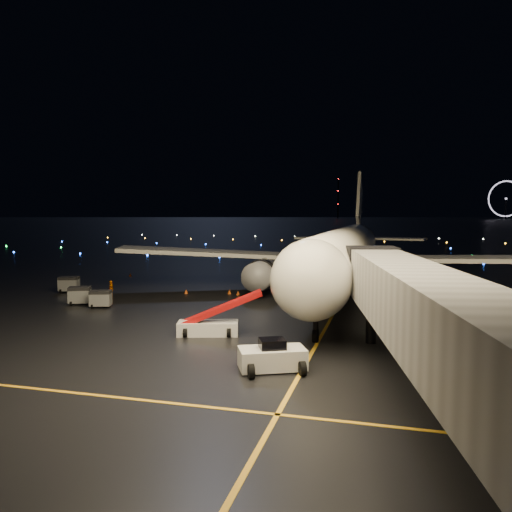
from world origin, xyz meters
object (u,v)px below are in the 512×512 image
object	(u,v)px
crew_c	(111,289)
pushback_tug	(272,354)
airliner	(347,225)
belt_loader	(208,314)
baggage_cart_0	(101,299)
baggage_cart_2	(69,284)
baggage_cart_1	(80,296)

from	to	relation	value
crew_c	pushback_tug	bearing A→B (deg)	33.44
airliner	belt_loader	xyz separation A→B (m)	(-7.96, -22.85, -5.94)
baggage_cart_0	baggage_cart_2	size ratio (longest dim) A/B	0.92
belt_loader	baggage_cart_0	size ratio (longest dim) A/B	3.41
pushback_tug	baggage_cart_1	bearing A→B (deg)	122.01
pushback_tug	baggage_cart_0	xyz separation A→B (m)	(-19.75, 13.98, -0.09)
belt_loader	baggage_cart_1	size ratio (longest dim) A/B	3.17
baggage_cart_1	baggage_cart_2	size ratio (longest dim) A/B	0.99
belt_loader	baggage_cart_1	bearing A→B (deg)	137.51
airliner	baggage_cart_2	xyz separation A→B (m)	(-29.81, -8.50, -6.62)
pushback_tug	baggage_cart_0	size ratio (longest dim) A/B	1.98
airliner	belt_loader	distance (m)	24.91
airliner	baggage_cart_1	distance (m)	29.07
airliner	baggage_cart_2	distance (m)	31.70
crew_c	belt_loader	bearing A→B (deg)	35.85
belt_loader	baggage_cart_0	world-z (taller)	belt_loader
belt_loader	baggage_cart_2	xyz separation A→B (m)	(-21.85, 14.35, -0.68)
airliner	pushback_tug	xyz separation A→B (m)	(-1.62, -29.53, -6.60)
airliner	baggage_cart_2	world-z (taller)	airliner
crew_c	baggage_cart_0	size ratio (longest dim) A/B	0.96
pushback_tug	belt_loader	xyz separation A→B (m)	(-6.34, 6.68, 0.66)
pushback_tug	crew_c	size ratio (longest dim) A/B	2.07
pushback_tug	baggage_cart_2	xyz separation A→B (m)	(-28.19, 21.03, -0.02)
airliner	baggage_cart_1	size ratio (longest dim) A/B	26.26
crew_c	baggage_cart_2	xyz separation A→B (m)	(-6.45, 1.93, -0.03)
baggage_cart_0	baggage_cart_1	bearing A→B (deg)	144.60
baggage_cart_2	baggage_cart_1	bearing A→B (deg)	-65.75
belt_loader	crew_c	xyz separation A→B (m)	(-15.40, 12.42, -0.65)
baggage_cart_2	baggage_cart_0	bearing A→B (deg)	-57.77
baggage_cart_1	baggage_cart_2	xyz separation A→B (m)	(-5.63, 6.22, 0.01)
baggage_cart_2	belt_loader	bearing A→B (deg)	-51.21
airliner	pushback_tug	world-z (taller)	airliner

